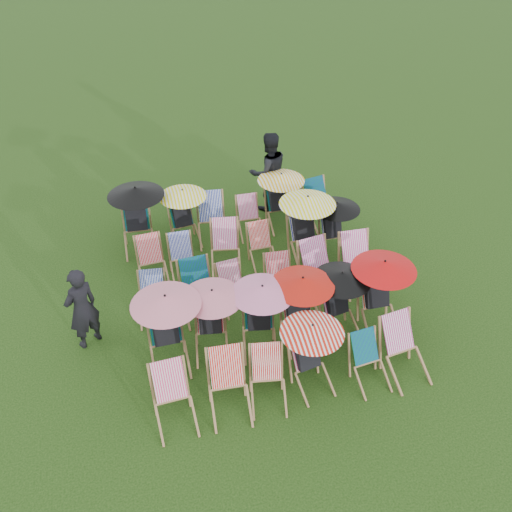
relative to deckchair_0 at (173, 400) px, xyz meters
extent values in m
plane|color=black|center=(1.95, 2.33, -0.46)|extent=(100.00, 100.00, 0.00)
cube|color=#F63173|center=(-0.02, 0.25, 0.18)|extent=(0.51, 0.39, 0.58)
cube|color=red|center=(0.88, 0.28, 0.21)|extent=(0.52, 0.40, 0.60)
cube|color=red|center=(1.53, 0.28, 0.14)|extent=(0.50, 0.40, 0.55)
cube|color=#D32A65|center=(2.20, 0.37, 0.13)|extent=(0.50, 0.41, 0.53)
cube|color=black|center=(2.21, 0.33, 0.13)|extent=(0.44, 0.45, 0.56)
sphere|color=tan|center=(2.19, 0.42, 0.42)|extent=(0.20, 0.20, 0.20)
cylinder|color=black|center=(2.27, 0.30, 0.37)|extent=(0.03, 0.03, 0.65)
cone|color=red|center=(2.27, 0.30, 0.67)|extent=(1.02, 1.02, 0.16)
cube|color=#0A6B42|center=(3.18, 0.23, 0.11)|extent=(0.46, 0.37, 0.51)
cube|color=#CE2986|center=(3.79, 0.31, 0.22)|extent=(0.57, 0.45, 0.61)
cube|color=#0A6C30|center=(0.06, 1.45, 0.21)|extent=(0.51, 0.38, 0.60)
cube|color=black|center=(0.06, 1.40, 0.21)|extent=(0.43, 0.45, 0.63)
sphere|color=tan|center=(0.06, 1.50, 0.54)|extent=(0.22, 0.22, 0.22)
cylinder|color=black|center=(0.12, 1.36, 0.49)|extent=(0.03, 0.03, 0.74)
cone|color=#D46C82|center=(0.12, 1.36, 0.83)|extent=(1.16, 1.16, 0.18)
cube|color=red|center=(0.85, 1.54, 0.15)|extent=(0.51, 0.41, 0.55)
cube|color=black|center=(0.85, 1.49, 0.15)|extent=(0.44, 0.45, 0.58)
sphere|color=tan|center=(0.86, 1.58, 0.45)|extent=(0.20, 0.20, 0.20)
cylinder|color=black|center=(0.90, 1.44, 0.40)|extent=(0.03, 0.03, 0.67)
cone|color=#CC687D|center=(0.90, 1.44, 0.71)|extent=(1.06, 1.06, 0.16)
cube|color=#0A7240|center=(1.68, 1.41, 0.16)|extent=(0.52, 0.42, 0.56)
cube|color=black|center=(1.68, 1.36, 0.16)|extent=(0.46, 0.47, 0.59)
sphere|color=tan|center=(1.69, 1.46, 0.47)|extent=(0.21, 0.21, 0.21)
cylinder|color=black|center=(1.73, 1.32, 0.42)|extent=(0.03, 0.03, 0.69)
cone|color=pink|center=(1.73, 1.32, 0.73)|extent=(1.08, 1.08, 0.17)
cube|color=red|center=(2.38, 1.42, 0.17)|extent=(0.48, 0.36, 0.57)
cube|color=black|center=(2.38, 1.37, 0.17)|extent=(0.40, 0.42, 0.60)
sphere|color=tan|center=(2.38, 1.47, 0.49)|extent=(0.21, 0.21, 0.21)
cylinder|color=black|center=(2.44, 1.33, 0.44)|extent=(0.03, 0.03, 0.70)
cone|color=#B2140A|center=(2.44, 1.33, 0.76)|extent=(1.10, 1.10, 0.17)
cube|color=#CE2988|center=(3.10, 1.45, 0.13)|extent=(0.51, 0.41, 0.54)
cube|color=black|center=(3.11, 1.41, 0.13)|extent=(0.44, 0.45, 0.56)
sphere|color=tan|center=(3.09, 1.50, 0.43)|extent=(0.20, 0.20, 0.20)
cylinder|color=black|center=(3.17, 1.38, 0.38)|extent=(0.03, 0.03, 0.66)
cone|color=black|center=(3.17, 1.38, 0.68)|extent=(1.03, 1.03, 0.16)
cube|color=red|center=(3.87, 1.44, 0.20)|extent=(0.50, 0.37, 0.59)
cube|color=black|center=(3.87, 1.38, 0.20)|extent=(0.42, 0.43, 0.62)
sphere|color=tan|center=(3.87, 1.49, 0.52)|extent=(0.22, 0.22, 0.22)
cylinder|color=black|center=(3.93, 1.34, 0.47)|extent=(0.03, 0.03, 0.73)
cone|color=#BF0A0B|center=(3.93, 1.34, 0.81)|extent=(1.14, 1.14, 0.18)
cube|color=#071F95|center=(-0.04, 2.65, 0.11)|extent=(0.46, 0.36, 0.51)
cube|color=#096022|center=(0.76, 2.59, 0.22)|extent=(0.54, 0.41, 0.61)
cube|color=#D72B6F|center=(1.42, 2.58, 0.10)|extent=(0.46, 0.37, 0.51)
cube|color=red|center=(2.36, 2.55, 0.13)|extent=(0.47, 0.36, 0.53)
cube|color=#E22D9C|center=(3.11, 2.59, 0.24)|extent=(0.59, 0.48, 0.63)
cube|color=#ED2F9D|center=(3.96, 2.62, 0.24)|extent=(0.54, 0.41, 0.63)
cube|color=red|center=(0.02, 3.75, 0.13)|extent=(0.47, 0.36, 0.54)
cube|color=#071297|center=(0.65, 3.74, 0.10)|extent=(0.43, 0.32, 0.51)
cube|color=#D62A7C|center=(1.58, 3.81, 0.19)|extent=(0.55, 0.44, 0.59)
cube|color=red|center=(2.29, 3.72, 0.10)|extent=(0.44, 0.33, 0.51)
cube|color=#0710A1|center=(3.22, 3.74, 0.21)|extent=(0.53, 0.40, 0.61)
cube|color=black|center=(3.22, 3.69, 0.21)|extent=(0.45, 0.46, 0.64)
sphere|color=tan|center=(3.22, 3.80, 0.54)|extent=(0.22, 0.22, 0.22)
cylinder|color=black|center=(3.29, 3.65, 0.49)|extent=(0.03, 0.03, 0.74)
cone|color=yellow|center=(3.29, 3.65, 0.83)|extent=(1.17, 1.17, 0.18)
cube|color=navy|center=(3.87, 3.69, 0.10)|extent=(0.43, 0.32, 0.51)
cube|color=black|center=(3.87, 3.65, 0.10)|extent=(0.36, 0.38, 0.53)
sphere|color=tan|center=(3.87, 3.74, 0.38)|extent=(0.19, 0.19, 0.19)
cylinder|color=black|center=(3.92, 3.62, 0.34)|extent=(0.03, 0.03, 0.62)
cone|color=black|center=(3.92, 3.62, 0.62)|extent=(0.98, 0.98, 0.15)
cube|color=#0B7328|center=(-0.13, 4.92, 0.22)|extent=(0.53, 0.40, 0.62)
cube|color=black|center=(-0.13, 4.86, 0.22)|extent=(0.45, 0.46, 0.64)
sphere|color=tan|center=(-0.13, 4.97, 0.56)|extent=(0.23, 0.23, 0.23)
cylinder|color=black|center=(-0.07, 4.82, 0.50)|extent=(0.03, 0.03, 0.75)
cone|color=black|center=(-0.07, 4.82, 0.85)|extent=(1.18, 1.18, 0.18)
cube|color=#0A703E|center=(0.83, 4.88, 0.13)|extent=(0.49, 0.39, 0.53)
cube|color=black|center=(0.83, 4.84, 0.13)|extent=(0.43, 0.44, 0.56)
sphere|color=tan|center=(0.82, 4.93, 0.42)|extent=(0.19, 0.19, 0.19)
cylinder|color=black|center=(0.89, 4.81, 0.37)|extent=(0.03, 0.03, 0.65)
cone|color=yellow|center=(0.89, 4.81, 0.67)|extent=(1.02, 1.02, 0.16)
cube|color=#071C9C|center=(1.48, 4.87, 0.22)|extent=(0.55, 0.43, 0.61)
cube|color=#DB2B7B|center=(2.31, 4.83, 0.10)|extent=(0.43, 0.32, 0.51)
cube|color=#095F26|center=(3.04, 4.98, 0.14)|extent=(0.47, 0.35, 0.54)
cube|color=black|center=(3.04, 4.93, 0.14)|extent=(0.39, 0.41, 0.57)
sphere|color=tan|center=(3.03, 5.03, 0.44)|extent=(0.20, 0.20, 0.20)
cylinder|color=black|center=(3.10, 4.90, 0.39)|extent=(0.03, 0.03, 0.67)
cone|color=#EDAD0C|center=(3.10, 4.90, 0.70)|extent=(1.05, 1.05, 0.16)
cube|color=#095E2B|center=(3.92, 4.87, 0.21)|extent=(0.57, 0.47, 0.60)
imported|color=black|center=(-1.26, 2.02, 0.35)|extent=(0.71, 0.66, 1.64)
imported|color=black|center=(2.98, 5.54, 0.50)|extent=(1.03, 0.85, 1.92)
camera|label=1|loc=(-0.13, -5.61, 6.98)|focal=40.00mm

